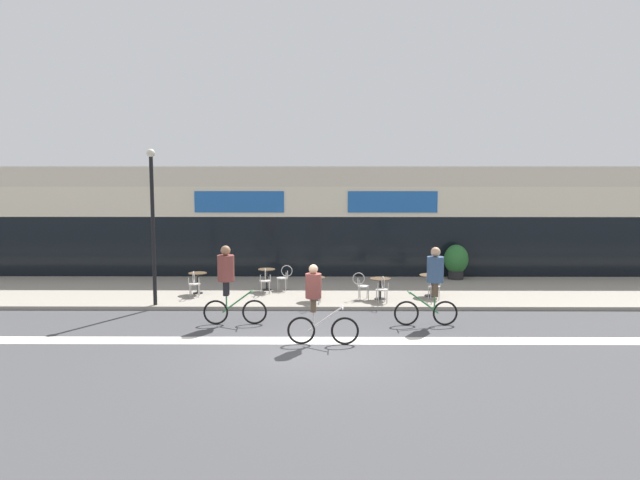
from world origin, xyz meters
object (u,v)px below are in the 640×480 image
at_px(cafe_chair_0_near, 194,282).
at_px(cafe_chair_4_near, 435,284).
at_px(cyclist_2, 317,301).
at_px(planter_pot, 456,261).
at_px(cyclist_0, 228,278).
at_px(cafe_chair_1_side, 284,276).
at_px(cafe_chair_1_near, 265,279).
at_px(bistro_table_3, 380,284).
at_px(cafe_chair_3_near, 382,287).
at_px(bistro_table_2, 315,284).
at_px(cafe_chair_2_near, 315,288).
at_px(lamp_post, 153,215).
at_px(cyclist_1, 433,280).
at_px(bistro_table_1, 267,275).
at_px(bistro_table_0, 198,279).
at_px(cafe_chair_3_side, 361,284).
at_px(bistro_table_4, 431,281).

relative_size(cafe_chair_0_near, cafe_chair_4_near, 1.00).
bearing_deg(cafe_chair_4_near, cyclist_2, 136.50).
xyz_separation_m(planter_pot, cyclist_0, (-7.91, -6.74, 0.50)).
bearing_deg(cafe_chair_1_side, cafe_chair_4_near, 167.68).
bearing_deg(cafe_chair_1_near, planter_pot, -74.31).
xyz_separation_m(bistro_table_3, cafe_chair_3_near, (0.01, -0.63, 0.02)).
bearing_deg(bistro_table_2, bistro_table_3, 3.40).
distance_m(cafe_chair_1_side, cafe_chair_4_near, 5.32).
height_order(bistro_table_3, cafe_chair_3_near, cafe_chair_3_near).
height_order(bistro_table_2, planter_pot, planter_pot).
height_order(bistro_table_3, cafe_chair_2_near, cafe_chair_2_near).
height_order(cafe_chair_0_near, cafe_chair_3_near, same).
xyz_separation_m(cafe_chair_1_side, cyclist_0, (-1.31, -4.44, 0.71)).
bearing_deg(lamp_post, planter_pot, 24.11).
height_order(cafe_chair_0_near, cyclist_1, cyclist_1).
relative_size(bistro_table_2, cyclist_2, 0.37).
bearing_deg(cafe_chair_1_side, lamp_post, 36.79).
distance_m(bistro_table_3, lamp_post, 7.66).
distance_m(bistro_table_1, cyclist_2, 6.74).
distance_m(bistro_table_0, cafe_chair_1_near, 2.35).
distance_m(bistro_table_0, cyclist_1, 8.46).
bearing_deg(cafe_chair_3_near, bistro_table_0, 68.37).
distance_m(cafe_chair_1_near, cafe_chair_3_side, 3.40).
bearing_deg(bistro_table_3, bistro_table_4, 17.14).
distance_m(cafe_chair_3_near, cyclist_0, 5.19).
bearing_deg(bistro_table_2, lamp_post, -171.47).
xyz_separation_m(lamp_post, cyclist_1, (8.45, -2.10, -1.66)).
bearing_deg(cafe_chair_3_near, lamp_post, 84.52).
xyz_separation_m(cafe_chair_2_near, lamp_post, (-5.08, -0.14, 2.34)).
height_order(cafe_chair_2_near, cafe_chair_4_near, same).
bearing_deg(cafe_chair_0_near, bistro_table_3, -97.26).
distance_m(bistro_table_0, cafe_chair_4_near, 8.10).
xyz_separation_m(bistro_table_0, cafe_chair_2_near, (4.09, -1.69, 0.01)).
bearing_deg(cafe_chair_1_side, bistro_table_0, 16.60).
distance_m(cafe_chair_1_near, cafe_chair_4_near, 5.77).
xyz_separation_m(bistro_table_1, cyclist_0, (-0.69, -4.45, 0.69)).
relative_size(bistro_table_1, bistro_table_3, 1.08).
bearing_deg(cafe_chair_0_near, cafe_chair_4_near, -97.17).
relative_size(bistro_table_0, planter_pot, 0.53).
height_order(bistro_table_3, lamp_post, lamp_post).
height_order(cafe_chair_3_near, cyclist_2, cyclist_2).
bearing_deg(planter_pot, cyclist_1, -107.12).
xyz_separation_m(cafe_chair_1_side, cafe_chair_3_near, (3.29, -2.16, 0.00)).
bearing_deg(cyclist_2, cafe_chair_1_side, 102.44).
relative_size(cafe_chair_2_near, lamp_post, 0.18).
height_order(bistro_table_1, cyclist_0, cyclist_0).
bearing_deg(bistro_table_3, cafe_chair_1_near, 166.79).
height_order(planter_pot, cyclist_2, cyclist_2).
height_order(cyclist_0, cyclist_2, cyclist_0).
height_order(bistro_table_1, cyclist_1, cyclist_1).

